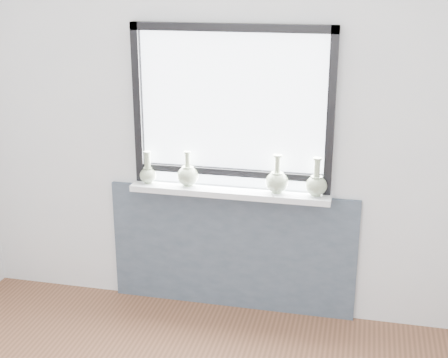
% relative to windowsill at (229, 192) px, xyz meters
% --- Properties ---
extents(back_wall, '(3.60, 0.02, 2.60)m').
position_rel_windowsill_xyz_m(back_wall, '(0.00, 0.10, 0.42)').
color(back_wall, silver).
rests_on(back_wall, ground).
extents(apron_panel, '(1.70, 0.03, 0.86)m').
position_rel_windowsill_xyz_m(apron_panel, '(0.00, 0.07, -0.45)').
color(apron_panel, '#495567').
rests_on(apron_panel, ground).
extents(windowsill, '(1.32, 0.18, 0.04)m').
position_rel_windowsill_xyz_m(windowsill, '(0.00, 0.00, 0.00)').
color(windowsill, white).
rests_on(windowsill, apron_panel).
extents(window, '(1.30, 0.06, 1.05)m').
position_rel_windowsill_xyz_m(window, '(0.00, 0.06, 0.56)').
color(window, black).
rests_on(window, windowsill).
extents(vase_a, '(0.11, 0.11, 0.22)m').
position_rel_windowsill_xyz_m(vase_a, '(-0.56, 0.00, 0.09)').
color(vase_a, '#9BAD8A').
rests_on(vase_a, windowsill).
extents(vase_b, '(0.14, 0.14, 0.23)m').
position_rel_windowsill_xyz_m(vase_b, '(-0.28, 0.01, 0.09)').
color(vase_b, '#9BAD8A').
rests_on(vase_b, windowsill).
extents(vase_c, '(0.15, 0.15, 0.25)m').
position_rel_windowsill_xyz_m(vase_c, '(0.31, 0.01, 0.10)').
color(vase_c, '#9BAD8A').
rests_on(vase_c, windowsill).
extents(vase_d, '(0.14, 0.14, 0.25)m').
position_rel_windowsill_xyz_m(vase_d, '(0.56, 0.01, 0.10)').
color(vase_d, '#9BAD8A').
rests_on(vase_d, windowsill).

